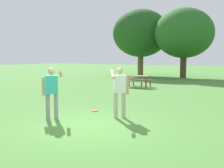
% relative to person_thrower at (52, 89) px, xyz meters
% --- Properties ---
extents(ground_plane, '(120.00, 120.00, 0.00)m').
position_rel_person_thrower_xyz_m(ground_plane, '(1.46, -0.01, -0.96)').
color(ground_plane, '#4C8438').
extents(person_thrower, '(0.49, 0.84, 1.64)m').
position_rel_person_thrower_xyz_m(person_thrower, '(0.00, 0.00, 0.00)').
color(person_thrower, gray).
rests_on(person_thrower, ground).
extents(person_catcher, '(0.49, 0.84, 1.64)m').
position_rel_person_thrower_xyz_m(person_catcher, '(1.69, 1.35, 0.00)').
color(person_catcher, '#B7AD93').
rests_on(person_catcher, ground).
extents(frisbee, '(0.25, 0.25, 0.03)m').
position_rel_person_thrower_xyz_m(frisbee, '(0.34, 1.80, -0.95)').
color(frisbee, '#E04733').
rests_on(frisbee, ground).
extents(picnic_table_far, '(1.77, 1.51, 0.77)m').
position_rel_person_thrower_xyz_m(picnic_table_far, '(-2.29, 9.97, -0.40)').
color(picnic_table_far, olive).
rests_on(picnic_table_far, ground).
extents(tree_tall_left, '(5.90, 5.90, 7.03)m').
position_rel_person_thrower_xyz_m(tree_tall_left, '(-7.36, 20.09, 3.54)').
color(tree_tall_left, brown).
rests_on(tree_tall_left, ground).
extents(tree_broad_center, '(5.56, 5.56, 6.62)m').
position_rel_person_thrower_xyz_m(tree_broad_center, '(-2.49, 19.59, 3.28)').
color(tree_broad_center, '#4C3823').
rests_on(tree_broad_center, ground).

